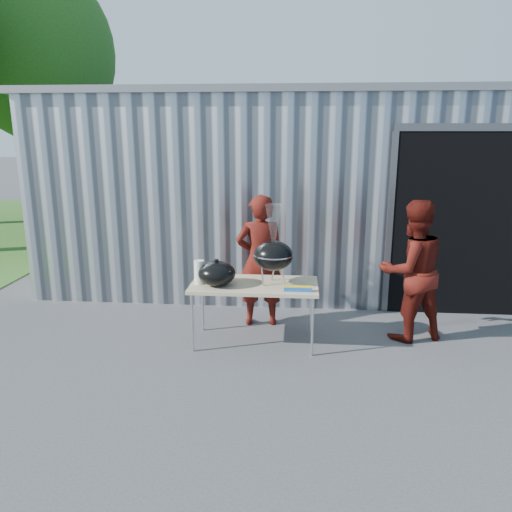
# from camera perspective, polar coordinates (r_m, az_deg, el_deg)

# --- Properties ---
(ground) EXTENTS (80.00, 80.00, 0.00)m
(ground) POSITION_cam_1_polar(r_m,az_deg,el_deg) (5.81, -3.66, -11.48)
(ground) COLOR #414143
(building) EXTENTS (8.20, 6.20, 3.10)m
(building) POSITION_cam_1_polar(r_m,az_deg,el_deg) (9.81, 5.58, 8.46)
(building) COLOR #B8BDC5
(building) RESTS_ON ground
(tree_far) EXTENTS (4.21, 4.21, 6.98)m
(tree_far) POSITION_cam_1_polar(r_m,az_deg,el_deg) (16.07, -23.73, 20.39)
(tree_far) COLOR #442D19
(tree_far) RESTS_ON ground
(folding_table) EXTENTS (1.50, 0.75, 0.75)m
(folding_table) POSITION_cam_1_polar(r_m,az_deg,el_deg) (5.93, -0.20, -3.53)
(folding_table) COLOR tan
(folding_table) RESTS_ON ground
(kettle_grill) EXTENTS (0.47, 0.47, 0.94)m
(kettle_grill) POSITION_cam_1_polar(r_m,az_deg,el_deg) (5.80, 1.99, 0.73)
(kettle_grill) COLOR black
(kettle_grill) RESTS_ON folding_table
(grill_lid) EXTENTS (0.44, 0.44, 0.32)m
(grill_lid) POSITION_cam_1_polar(r_m,az_deg,el_deg) (5.83, -4.50, -2.00)
(grill_lid) COLOR black
(grill_lid) RESTS_ON folding_table
(paper_towels) EXTENTS (0.12, 0.12, 0.28)m
(paper_towels) POSITION_cam_1_polar(r_m,az_deg,el_deg) (5.92, -6.49, -1.83)
(paper_towels) COLOR white
(paper_towels) RESTS_ON folding_table
(white_tub) EXTENTS (0.20, 0.15, 0.10)m
(white_tub) POSITION_cam_1_polar(r_m,az_deg,el_deg) (6.13, -5.19, -2.10)
(white_tub) COLOR white
(white_tub) RESTS_ON folding_table
(foil_box) EXTENTS (0.32, 0.05, 0.06)m
(foil_box) POSITION_cam_1_polar(r_m,az_deg,el_deg) (5.65, 4.82, -3.75)
(foil_box) COLOR #1B56B3
(foil_box) RESTS_ON folding_table
(person_cook) EXTENTS (0.68, 0.49, 1.73)m
(person_cook) POSITION_cam_1_polar(r_m,az_deg,el_deg) (6.48, 0.48, -0.54)
(person_cook) COLOR #4B110B
(person_cook) RESTS_ON ground
(person_bystander) EXTENTS (1.00, 0.88, 1.73)m
(person_bystander) POSITION_cam_1_polar(r_m,az_deg,el_deg) (6.31, 17.37, -1.62)
(person_bystander) COLOR #4B110B
(person_bystander) RESTS_ON ground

